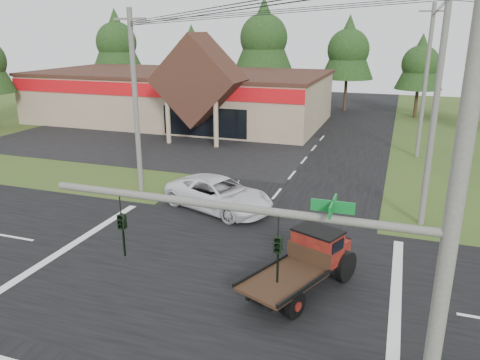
% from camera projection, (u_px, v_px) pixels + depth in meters
% --- Properties ---
extents(ground, '(120.00, 120.00, 0.00)m').
position_uv_depth(ground, '(213.00, 272.00, 18.83)').
color(ground, '#304C1B').
rests_on(ground, ground).
extents(road_ns, '(12.00, 120.00, 0.02)m').
position_uv_depth(road_ns, '(213.00, 272.00, 18.82)').
color(road_ns, black).
rests_on(road_ns, ground).
extents(road_ew, '(120.00, 12.00, 0.02)m').
position_uv_depth(road_ew, '(213.00, 272.00, 18.82)').
color(road_ew, black).
rests_on(road_ew, ground).
extents(parking_apron, '(28.00, 14.00, 0.02)m').
position_uv_depth(parking_apron, '(146.00, 143.00, 40.28)').
color(parking_apron, black).
rests_on(parking_apron, ground).
extents(cvs_building, '(30.40, 18.20, 9.19)m').
position_uv_depth(cvs_building, '(181.00, 95.00, 49.48)').
color(cvs_building, '#9B8569').
rests_on(cvs_building, ground).
extents(traffic_signal_mast, '(8.12, 0.24, 7.00)m').
position_uv_depth(traffic_signal_mast, '(344.00, 298.00, 8.92)').
color(traffic_signal_mast, '#595651').
rests_on(traffic_signal_mast, ground).
extents(utility_pole_nr, '(2.00, 0.30, 11.00)m').
position_uv_depth(utility_pole_nr, '(448.00, 253.00, 8.02)').
color(utility_pole_nr, '#595651').
rests_on(utility_pole_nr, ground).
extents(utility_pole_nw, '(2.00, 0.30, 10.50)m').
position_uv_depth(utility_pole_nw, '(135.00, 102.00, 26.87)').
color(utility_pole_nw, '#595651').
rests_on(utility_pole_nw, ground).
extents(utility_pole_ne, '(2.00, 0.30, 11.50)m').
position_uv_depth(utility_pole_ne, '(435.00, 107.00, 21.74)').
color(utility_pole_ne, '#595651').
rests_on(utility_pole_ne, ground).
extents(utility_pole_n, '(2.00, 0.30, 11.20)m').
position_uv_depth(utility_pole_n, '(425.00, 81.00, 34.39)').
color(utility_pole_n, '#595651').
rests_on(utility_pole_n, ground).
extents(tree_row_a, '(6.72, 6.72, 12.12)m').
position_uv_depth(tree_row_a, '(116.00, 40.00, 61.70)').
color(tree_row_a, '#332316').
rests_on(tree_row_a, ground).
extents(tree_row_b, '(5.60, 5.60, 10.10)m').
position_uv_depth(tree_row_b, '(192.00, 51.00, 60.81)').
color(tree_row_b, '#332316').
rests_on(tree_row_b, ground).
extents(tree_row_c, '(7.28, 7.28, 13.13)m').
position_uv_depth(tree_row_c, '(264.00, 35.00, 56.18)').
color(tree_row_c, '#332316').
rests_on(tree_row_c, ground).
extents(tree_row_d, '(6.16, 6.16, 11.11)m').
position_uv_depth(tree_row_d, '(348.00, 48.00, 54.38)').
color(tree_row_d, '#332316').
rests_on(tree_row_d, ground).
extents(tree_row_e, '(5.04, 5.04, 9.09)m').
position_uv_depth(tree_row_e, '(421.00, 62.00, 50.51)').
color(tree_row_e, '#332316').
rests_on(tree_row_e, ground).
extents(antique_flatbed_truck, '(3.89, 5.59, 2.18)m').
position_uv_depth(antique_flatbed_truck, '(301.00, 265.00, 17.14)').
color(antique_flatbed_truck, '#500B0D').
rests_on(antique_flatbed_truck, ground).
extents(white_pickup, '(6.79, 4.79, 1.72)m').
position_uv_depth(white_pickup, '(219.00, 194.00, 25.27)').
color(white_pickup, white).
rests_on(white_pickup, ground).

